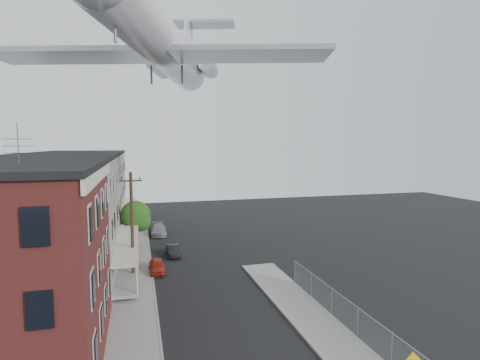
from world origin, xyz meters
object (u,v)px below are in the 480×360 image
Objects in this scene: utility_pole at (132,225)px; car_mid at (173,251)px; car_far at (158,230)px; airplane at (165,48)px; car_near at (157,266)px; street_tree at (137,217)px.

utility_pole is 2.74× the size of car_mid.
airplane reaches higher than car_far.
utility_pole is at bearing -141.42° from car_near.
car_near is 0.11× the size of airplane.
airplane reaches higher than car_mid.
car_mid is at bearing 67.59° from car_near.
street_tree is 6.82m from car_far.
car_far is (2.53, 5.68, -2.80)m from street_tree.
airplane is at bearing -71.02° from street_tree.
car_near is at bearing 39.19° from utility_pole.
car_mid is 0.74× the size of car_far.
car_near reaches higher than car_mid.
airplane reaches higher than street_tree.
utility_pole is 4.85m from car_near.
utility_pole is 0.29× the size of airplane.
street_tree is 1.57× the size of car_near.
car_far is at bearing 79.62° from utility_pole.
street_tree reaches higher than car_far.
car_near is at bearing -162.43° from airplane.
airplane is (1.06, 0.34, 18.83)m from car_near.
airplane is at bearing 32.71° from utility_pole.
utility_pole reaches higher than car_mid.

